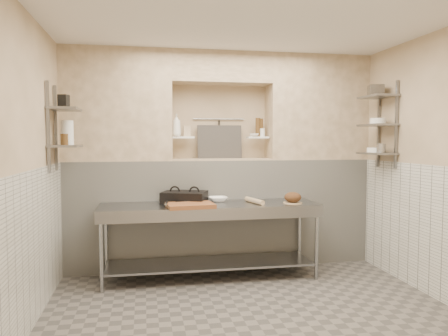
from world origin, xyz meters
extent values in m
cube|color=#605A55|center=(0.00, 0.00, -0.05)|extent=(4.00, 3.90, 0.10)
cube|color=silver|center=(0.00, 0.00, 2.85)|extent=(4.00, 3.90, 0.10)
cube|color=#CEB393|center=(-2.05, 0.00, 1.40)|extent=(0.10, 3.90, 2.80)
cube|color=#CEB393|center=(0.00, 2.00, 1.40)|extent=(4.00, 0.10, 2.80)
cube|color=#CEB393|center=(0.00, -2.00, 1.40)|extent=(4.00, 0.10, 2.80)
cube|color=silver|center=(0.00, 1.75, 0.70)|extent=(4.00, 0.40, 1.40)
cube|color=#CEB393|center=(0.00, 1.75, 1.41)|extent=(1.30, 0.40, 0.02)
cube|color=#CEB393|center=(-1.33, 1.75, 2.10)|extent=(1.35, 0.40, 1.40)
cube|color=#CEB393|center=(1.33, 1.75, 2.10)|extent=(1.35, 0.40, 1.40)
cube|color=#CEB393|center=(0.00, 1.75, 2.60)|extent=(1.30, 0.40, 0.40)
cube|color=silver|center=(-1.99, 0.00, 0.70)|extent=(0.02, 3.90, 1.40)
cube|color=silver|center=(1.99, 0.00, 0.70)|extent=(0.02, 3.90, 1.40)
cube|color=white|center=(-0.50, 1.75, 1.70)|extent=(0.28, 0.16, 0.02)
cube|color=white|center=(0.50, 1.75, 1.70)|extent=(0.28, 0.16, 0.02)
cylinder|color=gray|center=(0.00, 1.92, 1.95)|extent=(0.70, 0.02, 0.02)
cylinder|color=black|center=(0.00, 1.90, 1.78)|extent=(0.02, 0.02, 0.30)
cube|color=#383330|center=(0.00, 1.85, 1.64)|extent=(0.60, 0.08, 0.45)
cube|color=slate|center=(-1.98, 1.25, 1.80)|extent=(0.03, 0.03, 0.95)
cube|color=slate|center=(-1.98, 0.85, 1.80)|extent=(0.03, 0.03, 0.95)
cube|color=slate|center=(-1.84, 1.05, 1.60)|extent=(0.30, 0.50, 0.02)
cube|color=slate|center=(-1.84, 1.05, 2.00)|extent=(0.30, 0.50, 0.03)
cube|color=slate|center=(1.98, 1.25, 1.85)|extent=(0.03, 0.03, 1.05)
cube|color=slate|center=(1.98, 0.85, 1.85)|extent=(0.03, 0.03, 1.05)
cube|color=slate|center=(1.84, 1.05, 1.50)|extent=(0.30, 0.50, 0.02)
cube|color=slate|center=(1.84, 1.05, 1.85)|extent=(0.30, 0.50, 0.02)
cube|color=slate|center=(1.84, 1.05, 2.20)|extent=(0.30, 0.50, 0.03)
cube|color=gray|center=(-0.23, 1.20, 0.88)|extent=(2.60, 0.70, 0.04)
cube|color=gray|center=(-0.23, 1.20, 0.18)|extent=(2.45, 0.60, 0.03)
cube|color=gray|center=(-0.23, 0.87, 0.82)|extent=(2.60, 0.02, 0.12)
cylinder|color=gray|center=(-1.47, 0.91, 0.43)|extent=(0.04, 0.04, 0.86)
cylinder|color=gray|center=(-1.47, 1.49, 0.43)|extent=(0.04, 0.04, 0.86)
cylinder|color=gray|center=(1.01, 0.91, 0.43)|extent=(0.04, 0.04, 0.86)
cylinder|color=gray|center=(1.01, 1.49, 0.43)|extent=(0.04, 0.04, 0.86)
cube|color=black|center=(-0.52, 1.34, 0.95)|extent=(0.61, 0.53, 0.09)
cube|color=black|center=(-0.52, 1.34, 1.02)|extent=(0.61, 0.53, 0.05)
cube|color=brown|center=(-0.49, 0.97, 0.92)|extent=(0.56, 0.42, 0.05)
cube|color=gray|center=(-0.53, 1.13, 0.95)|extent=(0.25, 0.08, 0.01)
cylinder|color=gray|center=(-0.75, 1.01, 0.96)|extent=(0.07, 0.29, 0.03)
imported|color=white|center=(-0.10, 1.39, 0.93)|extent=(0.25, 0.25, 0.06)
cylinder|color=tan|center=(0.31, 1.15, 0.93)|extent=(0.16, 0.40, 0.06)
cylinder|color=tan|center=(0.76, 1.07, 0.91)|extent=(0.23, 0.23, 0.01)
ellipsoid|color=#4C2D19|center=(0.76, 1.07, 0.98)|extent=(0.21, 0.21, 0.12)
imported|color=white|center=(-0.59, 1.70, 1.86)|extent=(0.12, 0.12, 0.29)
cube|color=#CEB393|center=(-0.45, 1.78, 1.78)|extent=(0.09, 0.09, 0.13)
imported|color=white|center=(0.44, 1.71, 1.73)|extent=(0.14, 0.14, 0.04)
cylinder|color=#472F16|center=(0.55, 1.79, 1.83)|extent=(0.07, 0.07, 0.24)
cylinder|color=#472F16|center=(0.50, 1.76, 1.84)|extent=(0.06, 0.06, 0.25)
cylinder|color=white|center=(0.56, 1.74, 1.77)|extent=(0.06, 0.06, 0.11)
cylinder|color=white|center=(-1.84, 1.17, 1.75)|extent=(0.13, 0.13, 0.27)
cylinder|color=#472F16|center=(-1.84, 0.98, 1.67)|extent=(0.08, 0.08, 0.12)
cube|color=black|center=(-1.84, 0.99, 2.08)|extent=(0.12, 0.12, 0.14)
cylinder|color=white|center=(1.84, 1.09, 1.54)|extent=(0.19, 0.19, 0.06)
cylinder|color=gray|center=(1.84, 0.95, 1.57)|extent=(0.11, 0.11, 0.11)
cylinder|color=white|center=(1.84, 1.04, 1.90)|extent=(0.19, 0.19, 0.07)
cube|color=gray|center=(1.84, 1.11, 2.28)|extent=(0.23, 0.25, 0.13)
camera|label=1|loc=(-1.01, -3.93, 1.67)|focal=35.00mm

